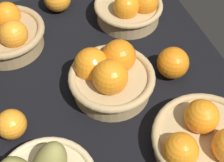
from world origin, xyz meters
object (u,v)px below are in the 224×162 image
Objects in this scene: basket_center at (110,75)px; loose_orange_front_gap at (173,63)px; basket_near_left at (6,33)px; loose_orange_back_gap at (11,124)px; basket_far_left at (130,7)px; basket_far_right at (205,141)px.

loose_orange_front_gap is at bearing 87.35° from basket_center.
basket_near_left is 45.39cm from loose_orange_front_gap.
basket_near_left is at bearing -122.95° from loose_orange_front_gap.
loose_orange_back_gap is at bearing -6.61° from basket_near_left.
basket_near_left is 3.04× the size of loose_orange_back_gap.
basket_far_left is at bearing -174.69° from loose_orange_front_gap.
basket_center is at bearing -149.93° from basket_far_right.
loose_orange_back_gap is at bearing -54.63° from basket_far_left.
basket_far_left is (-23.08, 14.40, -0.45)cm from basket_center.
basket_far_left is 48.07cm from loose_orange_back_gap.
basket_far_right is at bearing 30.07° from basket_center.
basket_far_left reaches higher than loose_orange_front_gap.
loose_orange_back_gap is (27.82, -39.19, -1.07)cm from basket_far_left.
basket_far_right is at bearing 64.34° from loose_orange_back_gap.
basket_near_left is at bearing -143.45° from basket_far_right.
basket_near_left is 2.55× the size of loose_orange_front_gap.
basket_far_left reaches higher than loose_orange_back_gap.
basket_far_right is 46.16cm from basket_far_left.
basket_far_right is 1.13× the size of basket_center.
basket_far_left is 0.96× the size of basket_near_left.
loose_orange_back_gap is (4.74, -24.79, -1.52)cm from basket_center.
loose_orange_front_gap is (0.77, 16.61, -0.86)cm from basket_center.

